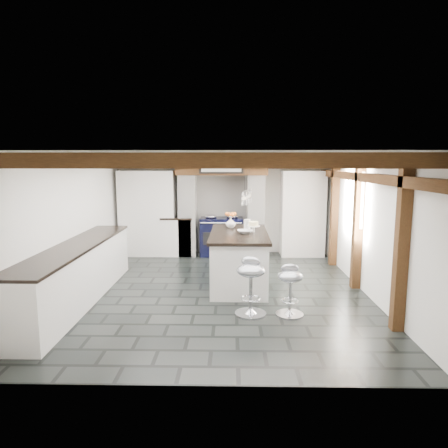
{
  "coord_description": "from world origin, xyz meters",
  "views": [
    {
      "loc": [
        0.24,
        -6.65,
        2.19
      ],
      "look_at": [
        0.1,
        0.4,
        1.1
      ],
      "focal_mm": 32.0,
      "sensor_mm": 36.0,
      "label": 1
    }
  ],
  "objects_px": {
    "range_cooker": "(222,236)",
    "bar_stool_far": "(251,280)",
    "bar_stool_near": "(290,284)",
    "kitchen_island": "(239,258)"
  },
  "relations": [
    {
      "from": "range_cooker",
      "to": "bar_stool_far",
      "type": "height_order",
      "value": "range_cooker"
    },
    {
      "from": "bar_stool_near",
      "to": "bar_stool_far",
      "type": "height_order",
      "value": "bar_stool_far"
    },
    {
      "from": "kitchen_island",
      "to": "bar_stool_near",
      "type": "height_order",
      "value": "kitchen_island"
    },
    {
      "from": "kitchen_island",
      "to": "range_cooker",
      "type": "bearing_deg",
      "value": 99.55
    },
    {
      "from": "kitchen_island",
      "to": "bar_stool_far",
      "type": "bearing_deg",
      "value": -83.33
    },
    {
      "from": "range_cooker",
      "to": "bar_stool_far",
      "type": "xyz_separation_m",
      "value": [
        0.52,
        -3.78,
        0.06
      ]
    },
    {
      "from": "bar_stool_far",
      "to": "range_cooker",
      "type": "bearing_deg",
      "value": 120.47
    },
    {
      "from": "bar_stool_near",
      "to": "bar_stool_far",
      "type": "relative_size",
      "value": 0.88
    },
    {
      "from": "bar_stool_near",
      "to": "kitchen_island",
      "type": "bearing_deg",
      "value": 114.36
    },
    {
      "from": "kitchen_island",
      "to": "bar_stool_near",
      "type": "xyz_separation_m",
      "value": [
        0.71,
        -1.45,
        -0.03
      ]
    }
  ]
}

